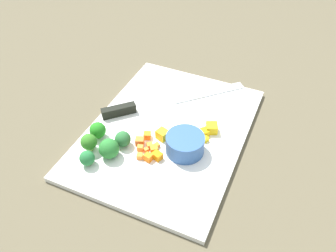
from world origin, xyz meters
name	(u,v)px	position (x,y,z in m)	size (l,w,h in m)	color
ground_plane	(168,133)	(0.00, 0.00, 0.00)	(4.00, 4.00, 0.00)	brown
cutting_board	(168,131)	(0.00, 0.00, 0.01)	(0.44, 0.32, 0.01)	white
prep_bowl	(185,144)	(-0.04, -0.06, 0.03)	(0.08, 0.08, 0.04)	#305792
chef_knife	(147,105)	(0.05, 0.07, 0.02)	(0.26, 0.27, 0.02)	silver
carrot_dice_0	(157,156)	(-0.09, -0.01, 0.02)	(0.02, 0.02, 0.01)	orange
carrot_dice_1	(148,157)	(-0.10, 0.00, 0.02)	(0.01, 0.02, 0.01)	orange
carrot_dice_2	(155,145)	(-0.06, 0.00, 0.02)	(0.01, 0.01, 0.01)	orange
carrot_dice_3	(140,156)	(-0.10, 0.02, 0.02)	(0.01, 0.01, 0.01)	orange
carrot_dice_4	(146,150)	(-0.08, 0.01, 0.02)	(0.01, 0.01, 0.01)	orange
carrot_dice_5	(140,148)	(-0.08, 0.03, 0.02)	(0.01, 0.01, 0.01)	orange
carrot_dice_6	(140,141)	(-0.06, 0.04, 0.02)	(0.02, 0.02, 0.02)	orange
carrot_dice_7	(150,145)	(-0.06, 0.01, 0.02)	(0.01, 0.01, 0.01)	orange
carrot_dice_8	(147,135)	(-0.04, 0.03, 0.02)	(0.01, 0.02, 0.01)	orange
carrot_dice_9	(155,149)	(-0.07, 0.00, 0.02)	(0.02, 0.02, 0.01)	orange
pepper_dice_0	(212,128)	(0.03, -0.09, 0.02)	(0.02, 0.02, 0.02)	yellow
pepper_dice_1	(164,135)	(-0.03, 0.00, 0.02)	(0.02, 0.02, 0.02)	yellow
pepper_dice_2	(205,138)	(0.00, -0.09, 0.02)	(0.01, 0.01, 0.01)	yellow
pepper_dice_3	(204,132)	(0.02, -0.08, 0.02)	(0.02, 0.02, 0.01)	yellow
broccoli_floret_0	(123,139)	(-0.08, 0.07, 0.03)	(0.03, 0.03, 0.03)	#8FAB61
broccoli_floret_1	(98,130)	(-0.08, 0.13, 0.03)	(0.03, 0.03, 0.04)	#82C361
broccoli_floret_2	(89,142)	(-0.12, 0.12, 0.03)	(0.03, 0.03, 0.04)	#8BBB54
broccoli_floret_3	(87,158)	(-0.15, 0.10, 0.03)	(0.03, 0.03, 0.03)	#92BF67
broccoli_floret_4	(109,149)	(-0.12, 0.08, 0.03)	(0.04, 0.04, 0.04)	#86BF54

